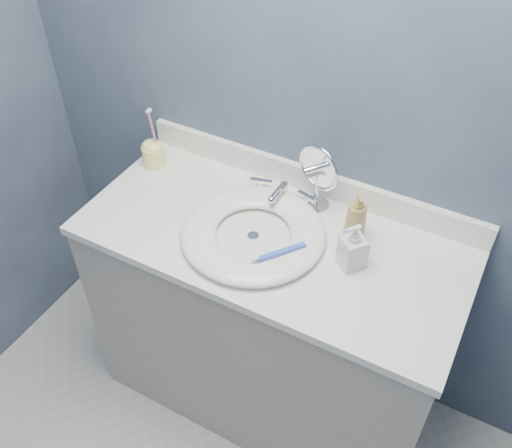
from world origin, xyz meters
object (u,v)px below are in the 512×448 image
Objects in this scene: toothbrush_holder at (153,152)px; soap_bottle_clear at (353,246)px; makeup_mirror at (318,175)px; soap_bottle_amber at (357,216)px.

soap_bottle_clear is at bearing -8.77° from toothbrush_holder.
makeup_mirror is 0.61m from toothbrush_holder.
soap_bottle_amber is at bearing -0.85° from toothbrush_holder.
toothbrush_holder is (-0.76, 0.01, -0.03)m from soap_bottle_amber.
soap_bottle_amber is 0.76× the size of toothbrush_holder.
soap_bottle_clear is (0.20, -0.19, -0.05)m from makeup_mirror.
toothbrush_holder is (-0.80, 0.12, -0.02)m from soap_bottle_clear.
makeup_mirror is 0.28m from soap_bottle_clear.
makeup_mirror is 1.35× the size of soap_bottle_amber.
makeup_mirror reaches higher than soap_bottle_amber.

